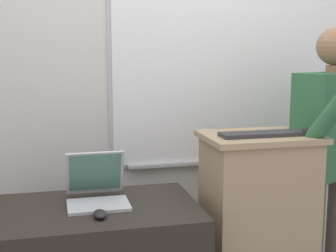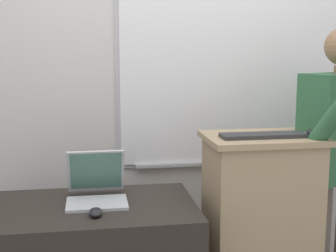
{
  "view_description": "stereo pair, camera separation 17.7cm",
  "coord_description": "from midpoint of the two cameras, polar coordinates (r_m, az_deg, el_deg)",
  "views": [
    {
      "loc": [
        -0.65,
        -1.77,
        1.48
      ],
      "look_at": [
        -0.1,
        0.45,
        1.11
      ],
      "focal_mm": 50.0,
      "sensor_mm": 36.0,
      "label": 1
    },
    {
      "loc": [
        -0.47,
        -1.8,
        1.48
      ],
      "look_at": [
        -0.1,
        0.45,
        1.11
      ],
      "focal_mm": 50.0,
      "sensor_mm": 36.0,
      "label": 2
    }
  ],
  "objects": [
    {
      "name": "wireless_keyboard",
      "position": [
        2.39,
        13.6,
        -1.13
      ],
      "size": [
        0.43,
        0.12,
        0.02
      ],
      "color": "#2D2D30",
      "rests_on": "lectern_podium"
    },
    {
      "name": "laptop",
      "position": [
        2.34,
        -6.58,
        -7.28
      ],
      "size": [
        0.29,
        0.31,
        0.24
      ],
      "color": "#B7BABF",
      "rests_on": "side_desk"
    },
    {
      "name": "back_wall",
      "position": [
        2.98,
        1.99,
        9.02
      ],
      "size": [
        6.4,
        0.17,
        2.95
      ],
      "color": "silver",
      "rests_on": "ground_plane"
    },
    {
      "name": "computer_mouse_by_keyboard",
      "position": [
        2.49,
        19.21,
        -0.8
      ],
      "size": [
        0.06,
        0.1,
        0.03
      ],
      "color": "black",
      "rests_on": "lectern_podium"
    },
    {
      "name": "lectern_podium",
      "position": [
        2.59,
        13.06,
        -12.63
      ],
      "size": [
        0.59,
        0.42,
        1.05
      ],
      "color": "tan",
      "rests_on": "ground_plane"
    },
    {
      "name": "computer_mouse_by_laptop",
      "position": [
        2.14,
        -6.45,
        -10.44
      ],
      "size": [
        0.06,
        0.1,
        0.03
      ],
      "color": "black",
      "rests_on": "side_desk"
    }
  ]
}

